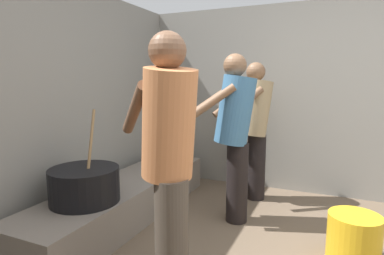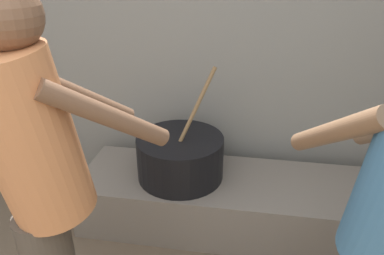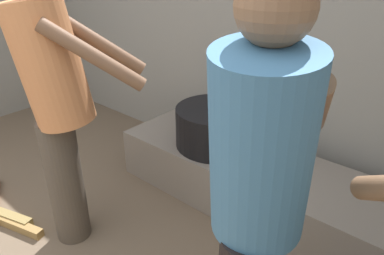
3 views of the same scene
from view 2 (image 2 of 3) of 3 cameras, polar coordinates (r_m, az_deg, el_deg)
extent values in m
cube|color=gray|center=(2.56, -5.64, 13.54)|extent=(4.89, 0.20, 2.20)
cube|color=slate|center=(2.40, 11.05, -12.25)|extent=(2.36, 0.60, 0.35)
cylinder|color=black|center=(2.25, -1.92, -4.81)|extent=(0.55, 0.55, 0.28)
cylinder|color=#937047|center=(2.08, 0.56, 3.00)|extent=(0.24, 0.12, 0.51)
cylinder|color=#D17F4C|center=(1.31, -24.79, -1.80)|extent=(0.48, 0.49, 0.66)
sphere|color=brown|center=(1.20, -27.98, 15.83)|extent=(0.21, 0.21, 0.21)
cylinder|color=brown|center=(1.23, -13.27, 1.72)|extent=(0.37, 0.39, 0.36)
cylinder|color=brown|center=(1.46, -17.99, 5.04)|extent=(0.37, 0.39, 0.36)
cylinder|color=brown|center=(1.24, 22.14, -0.67)|extent=(0.22, 0.46, 0.35)
camera|label=1|loc=(2.31, -75.90, -1.74)|focal=29.89mm
camera|label=3|loc=(0.94, 90.74, -4.77)|focal=33.40mm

